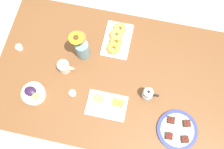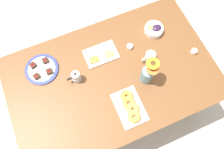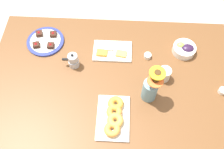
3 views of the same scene
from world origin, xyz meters
name	(u,v)px [view 2 (image 2 of 3)]	position (x,y,z in m)	size (l,w,h in m)	color
ground_plane	(112,100)	(0.00, 0.00, 0.00)	(6.00, 6.00, 0.00)	#B7B2A8
dining_table	(112,80)	(0.00, 0.00, 0.65)	(1.60, 1.00, 0.74)	brown
coffee_mug	(150,57)	(-0.33, -0.02, 0.79)	(0.11, 0.08, 0.09)	silver
grape_bowl	(154,29)	(-0.48, -0.23, 0.77)	(0.15, 0.15, 0.07)	white
cheese_platter	(101,54)	(0.01, -0.20, 0.75)	(0.26, 0.17, 0.03)	white
croissant_platter	(130,107)	(-0.03, 0.27, 0.76)	(0.19, 0.28, 0.05)	white
jam_cup_honey	(194,51)	(-0.68, 0.07, 0.76)	(0.05, 0.05, 0.03)	white
jam_cup_berry	(130,47)	(-0.23, -0.17, 0.76)	(0.05, 0.05, 0.03)	white
dessert_plate	(42,69)	(0.48, -0.27, 0.75)	(0.26, 0.26, 0.05)	navy
flower_vase	(147,74)	(-0.23, 0.12, 0.84)	(0.11, 0.11, 0.27)	#6B939E
moka_pot	(76,77)	(0.25, -0.09, 0.79)	(0.11, 0.07, 0.12)	#B7B7BC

